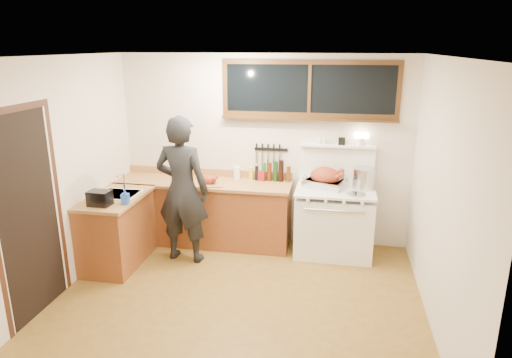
% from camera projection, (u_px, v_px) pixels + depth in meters
% --- Properties ---
extents(ground_plane, '(4.00, 3.50, 0.02)m').
position_uv_depth(ground_plane, '(238.00, 301.00, 5.03)').
color(ground_plane, brown).
extents(room_shell, '(4.10, 3.60, 2.65)m').
position_uv_depth(room_shell, '(236.00, 155.00, 4.56)').
color(room_shell, beige).
rests_on(room_shell, ground).
extents(counter_back, '(2.44, 0.64, 1.00)m').
position_uv_depth(counter_back, '(204.00, 211.00, 6.40)').
color(counter_back, brown).
rests_on(counter_back, ground).
extents(counter_left, '(0.64, 1.09, 0.90)m').
position_uv_depth(counter_left, '(117.00, 230.00, 5.77)').
color(counter_left, brown).
rests_on(counter_left, ground).
extents(sink_unit, '(0.50, 0.45, 0.37)m').
position_uv_depth(sink_unit, '(119.00, 198.00, 5.73)').
color(sink_unit, white).
rests_on(sink_unit, counter_left).
extents(vintage_stove, '(1.02, 0.74, 1.60)m').
position_uv_depth(vintage_stove, '(334.00, 220.00, 6.05)').
color(vintage_stove, white).
rests_on(vintage_stove, ground).
extents(back_window, '(2.32, 0.13, 0.77)m').
position_uv_depth(back_window, '(309.00, 96.00, 5.96)').
color(back_window, black).
rests_on(back_window, room_shell).
extents(left_doorway, '(0.02, 1.04, 2.17)m').
position_uv_depth(left_doorway, '(29.00, 214.00, 4.54)').
color(left_doorway, black).
rests_on(left_doorway, ground).
extents(knife_strip, '(0.46, 0.03, 0.28)m').
position_uv_depth(knife_strip, '(270.00, 150.00, 6.27)').
color(knife_strip, black).
rests_on(knife_strip, room_shell).
extents(man, '(0.73, 0.52, 1.89)m').
position_uv_depth(man, '(182.00, 190.00, 5.74)').
color(man, black).
rests_on(man, ground).
extents(soap_bottle, '(0.10, 0.10, 0.19)m').
position_uv_depth(soap_bottle, '(125.00, 196.00, 5.35)').
color(soap_bottle, blue).
rests_on(soap_bottle, counter_left).
extents(toaster, '(0.27, 0.19, 0.18)m').
position_uv_depth(toaster, '(100.00, 198.00, 5.30)').
color(toaster, black).
rests_on(toaster, counter_left).
extents(cutting_board, '(0.46, 0.38, 0.14)m').
position_uv_depth(cutting_board, '(208.00, 181.00, 6.09)').
color(cutting_board, '#9F703F').
rests_on(cutting_board, counter_back).
extents(roast_turkey, '(0.61, 0.53, 0.27)m').
position_uv_depth(roast_turkey, '(325.00, 179.00, 6.00)').
color(roast_turkey, silver).
rests_on(roast_turkey, vintage_stove).
extents(stockpot, '(0.34, 0.34, 0.28)m').
position_uv_depth(stockpot, '(364.00, 178.00, 5.91)').
color(stockpot, silver).
rests_on(stockpot, vintage_stove).
extents(saucepan, '(0.21, 0.30, 0.12)m').
position_uv_depth(saucepan, '(336.00, 182.00, 6.01)').
color(saucepan, silver).
rests_on(saucepan, vintage_stove).
extents(pot_lid, '(0.24, 0.24, 0.04)m').
position_uv_depth(pot_lid, '(356.00, 194.00, 5.68)').
color(pot_lid, silver).
rests_on(pot_lid, vintage_stove).
extents(coffee_tin, '(0.10, 0.09, 0.14)m').
position_uv_depth(coffee_tin, '(262.00, 176.00, 6.28)').
color(coffee_tin, maroon).
rests_on(coffee_tin, counter_back).
extents(pitcher, '(0.11, 0.11, 0.18)m').
position_uv_depth(pitcher, '(237.00, 173.00, 6.35)').
color(pitcher, white).
rests_on(pitcher, counter_back).
extents(bottle_cluster, '(0.58, 0.07, 0.30)m').
position_uv_depth(bottle_cluster, '(271.00, 172.00, 6.25)').
color(bottle_cluster, black).
rests_on(bottle_cluster, counter_back).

